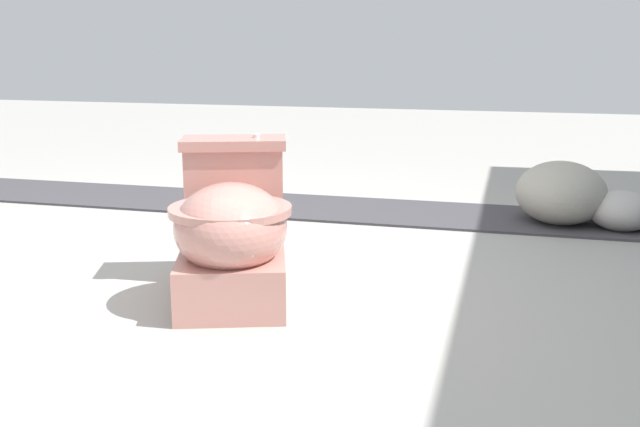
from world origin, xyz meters
TOP-DOWN VIEW (x-y plane):
  - ground_plane at (0.00, 0.00)m, footprint 14.00×14.00m
  - gravel_strip at (-1.36, 0.50)m, footprint 0.56×8.00m
  - toilet at (-0.02, 0.05)m, footprint 0.71×0.55m
  - boulder_near at (-1.28, 1.42)m, footprint 0.37×0.37m
  - boulder_far at (-1.36, 1.15)m, footprint 0.51×0.45m

SIDE VIEW (x-z plane):
  - ground_plane at x=0.00m, z-range 0.00..0.00m
  - gravel_strip at x=-1.36m, z-range 0.00..0.01m
  - boulder_near at x=-1.28m, z-range 0.00..0.18m
  - boulder_far at x=-1.36m, z-range 0.00..0.29m
  - toilet at x=-0.02m, z-range -0.04..0.48m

